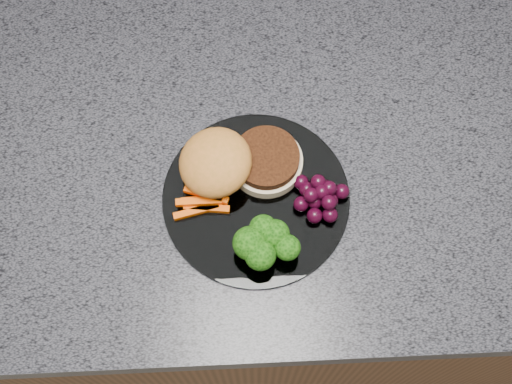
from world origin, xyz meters
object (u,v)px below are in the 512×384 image
island_cabinet (280,247)px  grape_bunch (320,196)px  burger (234,163)px  plate (256,198)px

island_cabinet → grape_bunch: (0.03, -0.08, 0.49)m
burger → grape_bunch: size_ratio=2.55×
plate → burger: size_ratio=1.29×
grape_bunch → island_cabinet: bearing=112.2°
island_cabinet → grape_bunch: grape_bunch is taller
island_cabinet → burger: (-0.08, -0.03, 0.50)m
plate → grape_bunch: (0.09, -0.01, 0.02)m
plate → burger: bearing=124.1°
plate → grape_bunch: size_ratio=3.30×
burger → grape_bunch: bearing=-44.3°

